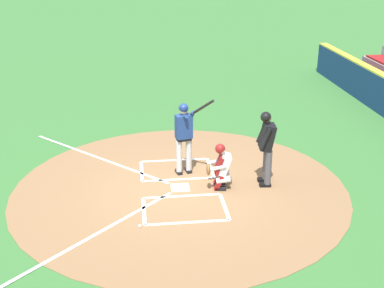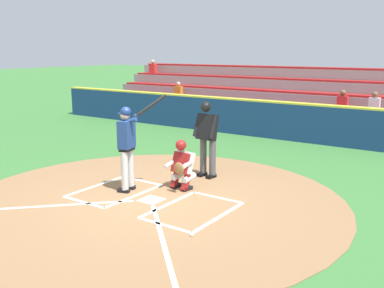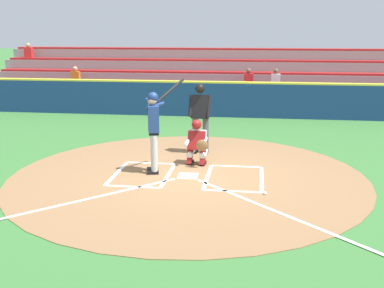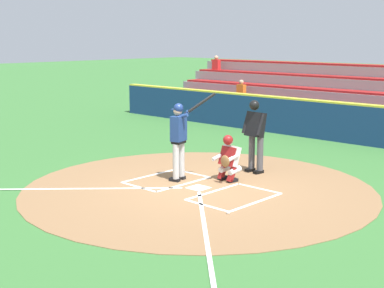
{
  "view_description": "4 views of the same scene",
  "coord_description": "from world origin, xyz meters",
  "px_view_note": "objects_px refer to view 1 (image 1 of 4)",
  "views": [
    {
      "loc": [
        -10.86,
        0.98,
        5.51
      ],
      "look_at": [
        0.32,
        -0.32,
        1.0
      ],
      "focal_mm": 47.23,
      "sensor_mm": 36.0,
      "label": 1
    },
    {
      "loc": [
        -5.57,
        6.61,
        3.05
      ],
      "look_at": [
        -0.32,
        -1.03,
        1.05
      ],
      "focal_mm": 40.96,
      "sensor_mm": 36.0,
      "label": 2
    },
    {
      "loc": [
        -1.47,
        10.2,
        3.3
      ],
      "look_at": [
        -0.14,
        0.34,
        0.84
      ],
      "focal_mm": 44.79,
      "sensor_mm": 36.0,
      "label": 3
    },
    {
      "loc": [
        -8.3,
        9.03,
        3.4
      ],
      "look_at": [
        0.07,
        0.14,
        1.04
      ],
      "focal_mm": 51.96,
      "sensor_mm": 36.0,
      "label": 4
    }
  ],
  "objects_px": {
    "batter": "(184,133)",
    "baseball": "(140,226)",
    "catcher": "(221,165)",
    "plate_umpire": "(267,143)"
  },
  "relations": [
    {
      "from": "batter",
      "to": "baseball",
      "type": "xyz_separation_m",
      "value": [
        -2.51,
        1.19,
        -1.06
      ]
    },
    {
      "from": "batter",
      "to": "baseball",
      "type": "distance_m",
      "value": 2.97
    },
    {
      "from": "catcher",
      "to": "plate_umpire",
      "type": "xyz_separation_m",
      "value": [
        0.06,
        -1.11,
        0.49
      ]
    },
    {
      "from": "catcher",
      "to": "batter",
      "type": "bearing_deg",
      "value": 40.82
    },
    {
      "from": "plate_umpire",
      "to": "baseball",
      "type": "bearing_deg",
      "value": 118.63
    },
    {
      "from": "catcher",
      "to": "baseball",
      "type": "bearing_deg",
      "value": 129.49
    },
    {
      "from": "catcher",
      "to": "baseball",
      "type": "xyz_separation_m",
      "value": [
        -1.62,
        1.96,
        -0.55
      ]
    },
    {
      "from": "catcher",
      "to": "baseball",
      "type": "relative_size",
      "value": 15.27
    },
    {
      "from": "catcher",
      "to": "plate_umpire",
      "type": "height_order",
      "value": "plate_umpire"
    },
    {
      "from": "batter",
      "to": "catcher",
      "type": "bearing_deg",
      "value": -139.18
    }
  ]
}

